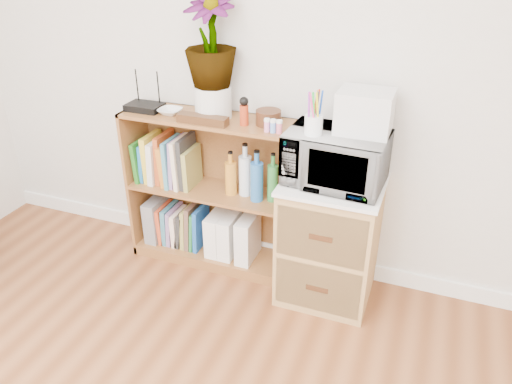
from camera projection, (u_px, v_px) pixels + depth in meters
The scene contains 21 objects.
skirting_board at pixel (272, 250), 3.19m from camera, with size 4.00×0.02×0.10m, color white.
bookshelf at pixel (211, 192), 2.98m from camera, with size 1.00×0.30×0.95m, color brown.
wicker_unit at pixel (329, 241), 2.75m from camera, with size 0.50×0.45×0.70m, color #9E7542.
microwave at pixel (336, 158), 2.50m from camera, with size 0.49×0.33×0.27m, color white.
pen_cup at pixel (314, 125), 2.39m from camera, with size 0.09×0.09×0.10m, color white.
small_appliance at pixel (365, 112), 2.40m from camera, with size 0.26×0.22×0.21m, color silver.
router at pixel (145, 107), 2.85m from camera, with size 0.20×0.14×0.04m, color black.
white_bowl at pixel (170, 111), 2.79m from camera, with size 0.13×0.13×0.03m, color silver.
plant_pot at pixel (213, 102), 2.72m from camera, with size 0.20×0.20×0.17m, color silver.
potted_plant at pixel (211, 39), 2.57m from camera, with size 0.28×0.28×0.49m, color #2D6D2B.
trinket_box at pixel (203, 119), 2.66m from camera, with size 0.28×0.07×0.05m, color #3C2010.
kokeshi_doll at pixel (244, 115), 2.62m from camera, with size 0.05×0.05×0.11m, color #A73014.
wooden_bowl at pixel (268, 118), 2.64m from camera, with size 0.13×0.13×0.08m, color #3D2210.
paint_jars at pixel (273, 127), 2.54m from camera, with size 0.12×0.04×0.06m, color #CA708E.
file_box at pixel (157, 218), 3.23m from camera, with size 0.08×0.22×0.28m, color slate.
magazine_holder_left at pixel (217, 233), 3.09m from camera, with size 0.08×0.21×0.27m, color white.
magazine_holder_mid at pixel (230, 235), 3.07m from camera, with size 0.08×0.21×0.27m, color white.
magazine_holder_right at pixel (248, 238), 3.02m from camera, with size 0.09×0.23×0.29m, color silver.
cookbooks at pixel (168, 161), 2.99m from camera, with size 0.37×0.20×0.31m.
liquor_bottles at pixel (257, 175), 2.81m from camera, with size 0.39×0.07×0.31m.
lower_books at pixel (184, 225), 3.18m from camera, with size 0.30×0.19×0.30m.
Camera 1 is at (0.84, -0.26, 1.89)m, focal length 35.00 mm.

